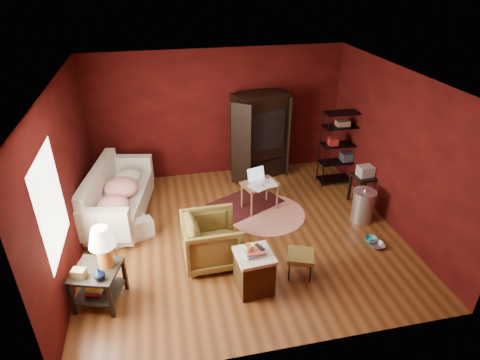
{
  "coord_description": "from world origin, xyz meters",
  "views": [
    {
      "loc": [
        -1.27,
        -5.74,
        4.33
      ],
      "look_at": [
        0.0,
        0.2,
        1.0
      ],
      "focal_mm": 30.0,
      "sensor_mm": 36.0,
      "label": 1
    }
  ],
  "objects_px": {
    "armchair": "(212,238)",
    "wire_shelving": "(340,145)",
    "hamper": "(254,271)",
    "side_table": "(100,259)",
    "tv_armoire": "(260,134)",
    "sofa": "(118,202)",
    "laptop_desk": "(260,186)"
  },
  "relations": [
    {
      "from": "armchair",
      "to": "side_table",
      "type": "distance_m",
      "value": 1.73
    },
    {
      "from": "sofa",
      "to": "wire_shelving",
      "type": "xyz_separation_m",
      "value": [
        4.63,
        0.47,
        0.53
      ]
    },
    {
      "from": "armchair",
      "to": "wire_shelving",
      "type": "xyz_separation_m",
      "value": [
        3.09,
        2.07,
        0.44
      ]
    },
    {
      "from": "hamper",
      "to": "armchair",
      "type": "bearing_deg",
      "value": 123.99
    },
    {
      "from": "side_table",
      "to": "hamper",
      "type": "relative_size",
      "value": 1.64
    },
    {
      "from": "laptop_desk",
      "to": "tv_armoire",
      "type": "distance_m",
      "value": 1.51
    },
    {
      "from": "sofa",
      "to": "side_table",
      "type": "bearing_deg",
      "value": 158.97
    },
    {
      "from": "side_table",
      "to": "tv_armoire",
      "type": "distance_m",
      "value": 4.54
    },
    {
      "from": "sofa",
      "to": "laptop_desk",
      "type": "height_order",
      "value": "laptop_desk"
    },
    {
      "from": "armchair",
      "to": "laptop_desk",
      "type": "relative_size",
      "value": 1.09
    },
    {
      "from": "armchair",
      "to": "tv_armoire",
      "type": "height_order",
      "value": "tv_armoire"
    },
    {
      "from": "armchair",
      "to": "tv_armoire",
      "type": "relative_size",
      "value": 0.47
    },
    {
      "from": "sofa",
      "to": "side_table",
      "type": "distance_m",
      "value": 2.15
    },
    {
      "from": "hamper",
      "to": "wire_shelving",
      "type": "height_order",
      "value": "wire_shelving"
    },
    {
      "from": "laptop_desk",
      "to": "wire_shelving",
      "type": "distance_m",
      "value": 2.1
    },
    {
      "from": "laptop_desk",
      "to": "tv_armoire",
      "type": "height_order",
      "value": "tv_armoire"
    },
    {
      "from": "sofa",
      "to": "tv_armoire",
      "type": "distance_m",
      "value": 3.31
    },
    {
      "from": "tv_armoire",
      "to": "wire_shelving",
      "type": "relative_size",
      "value": 1.17
    },
    {
      "from": "laptop_desk",
      "to": "wire_shelving",
      "type": "bearing_deg",
      "value": 2.85
    },
    {
      "from": "sofa",
      "to": "armchair",
      "type": "relative_size",
      "value": 2.07
    },
    {
      "from": "laptop_desk",
      "to": "tv_armoire",
      "type": "relative_size",
      "value": 0.43
    },
    {
      "from": "sofa",
      "to": "hamper",
      "type": "distance_m",
      "value": 3.13
    },
    {
      "from": "armchair",
      "to": "wire_shelving",
      "type": "distance_m",
      "value": 3.75
    },
    {
      "from": "hamper",
      "to": "wire_shelving",
      "type": "bearing_deg",
      "value": 47.66
    },
    {
      "from": "hamper",
      "to": "tv_armoire",
      "type": "height_order",
      "value": "tv_armoire"
    },
    {
      "from": "sofa",
      "to": "laptop_desk",
      "type": "distance_m",
      "value": 2.7
    },
    {
      "from": "sofa",
      "to": "hamper",
      "type": "relative_size",
      "value": 2.51
    },
    {
      "from": "sofa",
      "to": "tv_armoire",
      "type": "bearing_deg",
      "value": -87.77
    },
    {
      "from": "hamper",
      "to": "wire_shelving",
      "type": "distance_m",
      "value": 3.87
    },
    {
      "from": "wire_shelving",
      "to": "sofa",
      "type": "bearing_deg",
      "value": -173.31
    },
    {
      "from": "wire_shelving",
      "to": "side_table",
      "type": "bearing_deg",
      "value": -150.38
    },
    {
      "from": "armchair",
      "to": "wire_shelving",
      "type": "bearing_deg",
      "value": -57.11
    }
  ]
}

